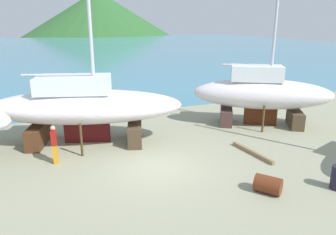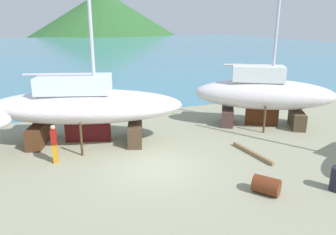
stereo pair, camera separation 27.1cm
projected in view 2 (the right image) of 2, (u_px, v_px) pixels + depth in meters
ground_plane at (175, 193)px, 12.03m from camera, size 45.82×45.82×0.00m
sea_water at (65, 49)px, 73.33m from camera, size 150.69×113.46×0.01m
headland_hill at (105, 34)px, 152.18m from camera, size 129.60×129.60×38.39m
sailboat_large_starboard at (263, 93)px, 19.25m from camera, size 8.27×6.19×14.52m
sailboat_small_center at (85, 105)px, 16.57m from camera, size 10.35×5.87×13.89m
worker at (54, 143)px, 14.44m from camera, size 0.28×0.46×1.75m
barrel_rust_near at (266, 185)px, 11.94m from camera, size 1.10×1.15×0.66m
timber_plank_far at (252, 153)px, 15.44m from camera, size 0.43×2.79×0.18m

